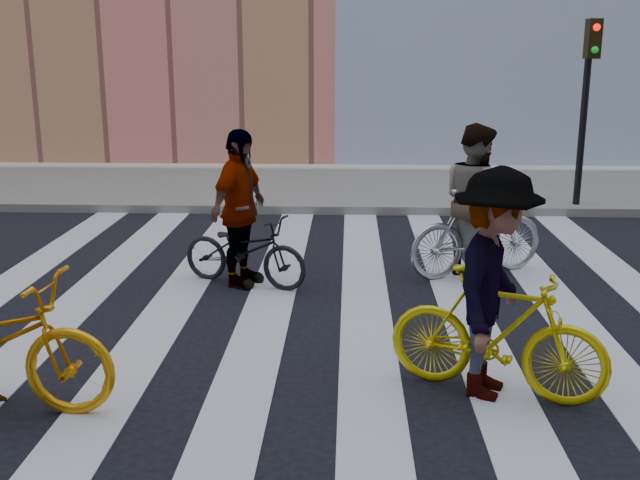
# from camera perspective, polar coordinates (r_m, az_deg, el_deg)

# --- Properties ---
(ground) EXTENTS (100.00, 100.00, 0.00)m
(ground) POSITION_cam_1_polar(r_m,az_deg,el_deg) (8.35, -0.28, -5.48)
(ground) COLOR black
(ground) RESTS_ON ground
(sidewalk_far) EXTENTS (100.00, 5.00, 0.15)m
(sidewalk_far) POSITION_cam_1_polar(r_m,az_deg,el_deg) (15.60, 0.94, 4.15)
(sidewalk_far) COLOR gray
(sidewalk_far) RESTS_ON ground
(zebra_crosswalk) EXTENTS (8.25, 10.00, 0.01)m
(zebra_crosswalk) POSITION_cam_1_polar(r_m,az_deg,el_deg) (8.35, -0.28, -5.44)
(zebra_crosswalk) COLOR silver
(zebra_crosswalk) RESTS_ON ground
(traffic_signal) EXTENTS (0.22, 0.42, 3.33)m
(traffic_signal) POSITION_cam_1_polar(r_m,az_deg,el_deg) (13.79, 19.73, 11.23)
(traffic_signal) COLOR black
(traffic_signal) RESTS_ON ground
(bike_silver_mid) EXTENTS (1.98, 1.27, 1.15)m
(bike_silver_mid) POSITION_cam_1_polar(r_m,az_deg,el_deg) (9.72, 11.92, 0.62)
(bike_silver_mid) COLOR #AAAEB4
(bike_silver_mid) RESTS_ON ground
(bike_yellow_right) EXTENTS (1.88, 1.17, 1.10)m
(bike_yellow_right) POSITION_cam_1_polar(r_m,az_deg,el_deg) (6.42, 13.34, -6.89)
(bike_yellow_right) COLOR #DCC20C
(bike_yellow_right) RESTS_ON ground
(bike_dark_rear) EXTENTS (1.77, 1.16, 0.88)m
(bike_dark_rear) POSITION_cam_1_polar(r_m,az_deg,el_deg) (9.20, -5.77, -0.80)
(bike_dark_rear) COLOR black
(bike_dark_rear) RESTS_ON ground
(rider_mid) EXTENTS (1.06, 1.17, 1.95)m
(rider_mid) POSITION_cam_1_polar(r_m,az_deg,el_deg) (9.63, 11.75, 2.93)
(rider_mid) COLOR slate
(rider_mid) RESTS_ON ground
(rider_right) EXTENTS (1.14, 1.43, 1.93)m
(rider_right) POSITION_cam_1_polar(r_m,az_deg,el_deg) (6.27, 13.11, -3.32)
(rider_right) COLOR slate
(rider_right) RESTS_ON ground
(rider_rear) EXTENTS (0.85, 1.22, 1.92)m
(rider_rear) POSITION_cam_1_polar(r_m,az_deg,el_deg) (9.09, -6.17, 2.38)
(rider_rear) COLOR slate
(rider_rear) RESTS_ON ground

